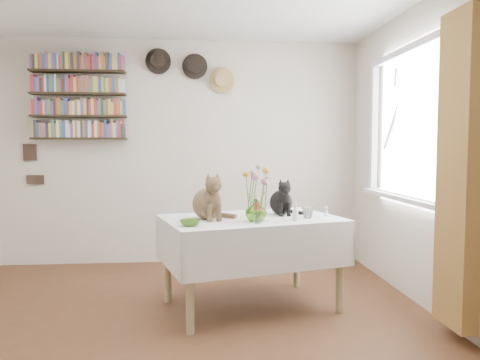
{
  "coord_description": "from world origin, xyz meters",
  "views": [
    {
      "loc": [
        0.17,
        -3.07,
        1.3
      ],
      "look_at": [
        0.5,
        0.56,
        1.05
      ],
      "focal_mm": 35.0,
      "sensor_mm": 36.0,
      "label": 1
    }
  ],
  "objects": [
    {
      "name": "wall_hats",
      "position": [
        0.12,
        2.19,
        2.17
      ],
      "size": [
        0.98,
        0.09,
        0.48
      ],
      "color": "black",
      "rests_on": "room"
    },
    {
      "name": "window",
      "position": [
        1.97,
        0.8,
        1.4
      ],
      "size": [
        0.12,
        1.52,
        1.32
      ],
      "color": "white",
      "rests_on": "room"
    },
    {
      "name": "flower_bouquet",
      "position": [
        0.62,
        0.47,
        1.08
      ],
      "size": [
        0.17,
        0.13,
        0.39
      ],
      "color": "#4C7233",
      "rests_on": "flower_vase"
    },
    {
      "name": "candlestick",
      "position": [
        0.92,
        0.46,
        0.79
      ],
      "size": [
        0.04,
        0.04,
        0.16
      ],
      "color": "white",
      "rests_on": "dining_table"
    },
    {
      "name": "flower_vase",
      "position": [
        0.62,
        0.46,
        0.82
      ],
      "size": [
        0.17,
        0.17,
        0.17
      ],
      "primitive_type": "imported",
      "rotation": [
        0.0,
        0.0,
        0.03
      ],
      "color": "#92C848",
      "rests_on": "dining_table"
    },
    {
      "name": "green_bowl",
      "position": [
        0.12,
        0.29,
        0.76
      ],
      "size": [
        0.2,
        0.2,
        0.05
      ],
      "primitive_type": "imported",
      "rotation": [
        0.0,
        0.0,
        0.48
      ],
      "color": "#92C848",
      "rests_on": "dining_table"
    },
    {
      "name": "wall_art_plaques",
      "position": [
        -1.63,
        2.23,
        1.12
      ],
      "size": [
        0.21,
        0.02,
        0.44
      ],
      "color": "#38281E",
      "rests_on": "room"
    },
    {
      "name": "dining_table",
      "position": [
        0.6,
        0.66,
        0.56
      ],
      "size": [
        1.57,
        1.23,
        0.74
      ],
      "color": "white",
      "rests_on": "room"
    },
    {
      "name": "drinking_glass",
      "position": [
        1.05,
        0.59,
        0.78
      ],
      "size": [
        0.13,
        0.13,
        0.09
      ],
      "primitive_type": "imported",
      "rotation": [
        0.0,
        0.0,
        0.58
      ],
      "color": "white",
      "rests_on": "dining_table"
    },
    {
      "name": "porcelain_figurine",
      "position": [
        1.23,
        0.68,
        0.77
      ],
      "size": [
        0.04,
        0.04,
        0.08
      ],
      "color": "white",
      "rests_on": "dining_table"
    },
    {
      "name": "room",
      "position": [
        0.0,
        0.0,
        1.25
      ],
      "size": [
        4.08,
        4.58,
        2.58
      ],
      "color": "brown",
      "rests_on": "ground"
    },
    {
      "name": "curtain",
      "position": [
        1.9,
        -0.12,
        1.15
      ],
      "size": [
        0.12,
        0.38,
        2.1
      ],
      "primitive_type": "cube",
      "color": "brown",
      "rests_on": "room"
    },
    {
      "name": "berry_jar",
      "position": [
        0.61,
        0.36,
        0.82
      ],
      "size": [
        0.05,
        0.05,
        0.18
      ],
      "color": "white",
      "rests_on": "dining_table"
    },
    {
      "name": "tabby_cat",
      "position": [
        0.25,
        0.62,
        0.93
      ],
      "size": [
        0.35,
        0.39,
        0.38
      ],
      "primitive_type": null,
      "rotation": [
        0.0,
        0.0,
        0.37
      ],
      "color": "olive",
      "rests_on": "dining_table"
    },
    {
      "name": "black_cat",
      "position": [
        0.87,
        0.82,
        0.89
      ],
      "size": [
        0.23,
        0.28,
        0.31
      ],
      "primitive_type": null,
      "rotation": [
        0.0,
        0.0,
        0.09
      ],
      "color": "black",
      "rests_on": "dining_table"
    },
    {
      "name": "bookshelf_unit",
      "position": [
        -1.1,
        2.16,
        1.84
      ],
      "size": [
        1.0,
        0.16,
        0.91
      ],
      "color": "black",
      "rests_on": "room"
    }
  ]
}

